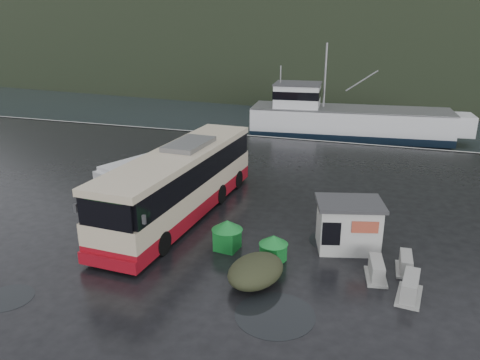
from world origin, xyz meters
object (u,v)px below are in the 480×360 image
(waste_bin_left, at_px, (227,249))
(fishing_trawler, at_px, (349,125))
(ticket_kiosk, at_px, (346,248))
(dome_tent, at_px, (256,283))
(jersey_barrier_a, at_px, (405,271))
(coach_bus, at_px, (182,214))
(jersey_barrier_c, at_px, (375,278))
(white_van, at_px, (149,199))
(jersey_barrier_b, at_px, (409,297))
(waste_bin_right, at_px, (273,262))

(waste_bin_left, height_order, fishing_trawler, fishing_trawler)
(ticket_kiosk, relative_size, fishing_trawler, 0.13)
(dome_tent, distance_m, jersey_barrier_a, 6.42)
(waste_bin_left, distance_m, ticket_kiosk, 5.55)
(coach_bus, distance_m, jersey_barrier_c, 11.00)
(white_van, distance_m, jersey_barrier_a, 14.91)
(coach_bus, xyz_separation_m, white_van, (-2.81, 1.42, 0.00))
(jersey_barrier_a, xyz_separation_m, jersey_barrier_b, (0.13, -2.02, 0.00))
(ticket_kiosk, height_order, fishing_trawler, fishing_trawler)
(jersey_barrier_c, bearing_deg, jersey_barrier_a, 40.31)
(ticket_kiosk, height_order, jersey_barrier_a, ticket_kiosk)
(waste_bin_left, bearing_deg, fishing_trawler, 84.71)
(dome_tent, xyz_separation_m, ticket_kiosk, (3.17, 4.26, 0.00))
(waste_bin_right, relative_size, jersey_barrier_b, 0.73)
(waste_bin_left, xyz_separation_m, jersey_barrier_b, (7.95, -1.58, 0.00))
(waste_bin_left, bearing_deg, coach_bus, 140.07)
(waste_bin_right, height_order, dome_tent, waste_bin_right)
(dome_tent, bearing_deg, jersey_barrier_b, 8.10)
(white_van, distance_m, waste_bin_right, 10.18)
(waste_bin_right, bearing_deg, white_van, 150.21)
(dome_tent, bearing_deg, waste_bin_right, 82.50)
(jersey_barrier_a, height_order, jersey_barrier_b, jersey_barrier_b)
(fishing_trawler, bearing_deg, jersey_barrier_a, -85.37)
(waste_bin_left, distance_m, dome_tent, 3.18)
(waste_bin_right, bearing_deg, jersey_barrier_b, -10.57)
(coach_bus, relative_size, jersey_barrier_b, 7.69)
(white_van, xyz_separation_m, fishing_trawler, (9.21, 24.52, 0.00))
(dome_tent, relative_size, ticket_kiosk, 0.94)
(jersey_barrier_b, bearing_deg, ticket_kiosk, 128.35)
(waste_bin_right, bearing_deg, ticket_kiosk, 39.04)
(waste_bin_right, xyz_separation_m, ticket_kiosk, (2.92, 2.37, 0.00))
(waste_bin_right, distance_m, ticket_kiosk, 3.76)
(waste_bin_right, height_order, ticket_kiosk, ticket_kiosk)
(dome_tent, relative_size, jersey_barrier_a, 1.87)
(coach_bus, relative_size, ticket_kiosk, 4.58)
(white_van, height_order, ticket_kiosk, white_van)
(coach_bus, xyz_separation_m, jersey_barrier_a, (11.53, -2.67, 0.00))
(waste_bin_right, height_order, fishing_trawler, fishing_trawler)
(waste_bin_left, relative_size, ticket_kiosk, 0.49)
(jersey_barrier_b, height_order, fishing_trawler, fishing_trawler)
(white_van, xyz_separation_m, jersey_barrier_c, (13.18, -5.06, 0.00))
(white_van, height_order, fishing_trawler, fishing_trawler)
(fishing_trawler, bearing_deg, white_van, -116.10)
(white_van, xyz_separation_m, waste_bin_right, (8.83, -5.06, 0.00))
(jersey_barrier_a, bearing_deg, ticket_kiosk, 151.44)
(coach_bus, height_order, ticket_kiosk, coach_bus)
(dome_tent, height_order, jersey_barrier_b, dome_tent)
(jersey_barrier_c, bearing_deg, jersey_barrier_b, -39.19)
(ticket_kiosk, distance_m, fishing_trawler, 27.33)
(coach_bus, xyz_separation_m, jersey_barrier_b, (11.66, -4.69, 0.00))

